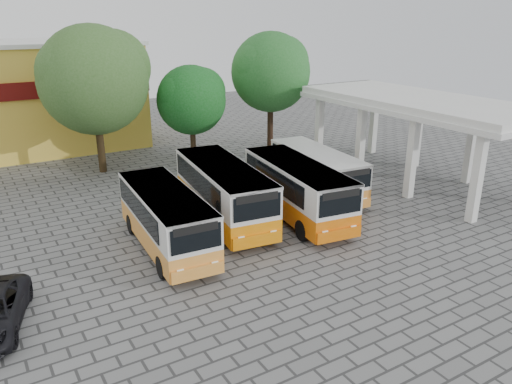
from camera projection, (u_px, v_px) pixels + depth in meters
ground at (322, 237)px, 24.34m from camera, size 90.00×90.00×0.00m
terminal_shelter at (419, 105)px, 31.01m from camera, size 6.80×15.80×5.40m
shophouse_block at (3, 97)px, 38.55m from camera, size 20.40×10.40×8.30m
bus_far_left at (166, 216)px, 22.54m from camera, size 2.84×7.87×2.79m
bus_centre_left at (224, 190)px, 25.55m from camera, size 3.55×8.69×3.04m
bus_centre_right at (297, 187)px, 26.08m from camera, size 3.50×8.46×2.95m
bus_far_right at (317, 170)px, 29.47m from camera, size 3.00×7.70×2.71m
tree_left at (95, 76)px, 32.31m from camera, size 7.45×7.09×9.75m
tree_middle at (192, 98)px, 34.99m from camera, size 5.10×4.86×6.99m
tree_right at (271, 69)px, 37.72m from camera, size 6.30×6.00×9.10m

